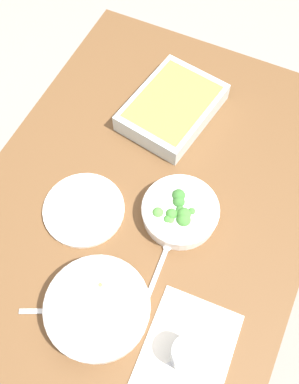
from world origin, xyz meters
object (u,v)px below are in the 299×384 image
side_plate (84,209)px  spoon_spare (169,365)px  broccoli_bowl (180,211)px  spoon_by_broccoli (163,259)px  baking_dish (172,107)px  drink_cup (187,355)px  stew_bowl (98,308)px  spoon_by_stew (66,311)px

side_plate → spoon_spare: side_plate is taller
broccoli_bowl → spoon_by_broccoli: 0.13m
baking_dish → drink_cup: drink_cup is taller
spoon_by_broccoli → stew_bowl: bearing=155.0°
baking_dish → spoon_by_broccoli: baking_dish is taller
stew_bowl → side_plate: (0.22, 0.16, -0.03)m
baking_dish → stew_bowl: bearing=-172.7°
stew_bowl → drink_cup: drink_cup is taller
stew_bowl → broccoli_bowl: 0.32m
spoon_by_stew → spoon_by_broccoli: bearing=-35.8°
broccoli_bowl → side_plate: broccoli_bowl is taller
side_plate → spoon_by_stew: bearing=-160.1°
spoon_by_broccoli → spoon_spare: size_ratio=1.19×
stew_bowl → broccoli_bowl: (0.31, -0.08, -0.00)m
spoon_by_broccoli → spoon_spare: bearing=-152.5°
spoon_by_broccoli → spoon_spare: same height
baking_dish → side_plate: (-0.40, 0.08, -0.03)m
side_plate → spoon_by_stew: side_plate is taller
stew_bowl → spoon_by_broccoli: size_ratio=1.43×
spoon_spare → drink_cup: bearing=-39.4°
broccoli_bowl → side_plate: bearing=111.1°
broccoli_bowl → spoon_by_stew: size_ratio=1.24×
stew_bowl → spoon_spare: size_ratio=1.71×
baking_dish → spoon_spare: bearing=-156.8°
baking_dish → spoon_by_stew: bearing=-179.2°
stew_bowl → spoon_by_stew: 0.08m
side_plate → spoon_spare: bearing=-125.6°
spoon_by_broccoli → spoon_by_stew: bearing=144.2°
drink_cup → spoon_by_broccoli: size_ratio=0.48×
broccoli_bowl → baking_dish: (0.31, 0.16, 0.00)m
drink_cup → spoon_by_broccoli: 0.24m
spoon_spare → side_plate: bearing=54.4°
drink_cup → side_plate: size_ratio=0.39×
side_plate → spoon_spare: (-0.26, -0.37, -0.00)m
side_plate → spoon_by_broccoli: bearing=-98.5°
broccoli_bowl → spoon_spare: (-0.36, -0.13, -0.03)m
stew_bowl → spoon_by_stew: bearing=115.5°
side_plate → drink_cup: bearing=-120.1°
spoon_by_stew → spoon_by_broccoli: 0.27m
spoon_spare → broccoli_bowl: bearing=19.6°
stew_bowl → baking_dish: (0.62, 0.08, 0.00)m
spoon_by_stew → broccoli_bowl: bearing=-23.0°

